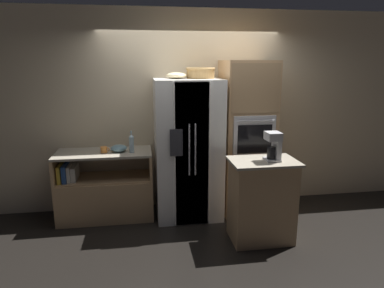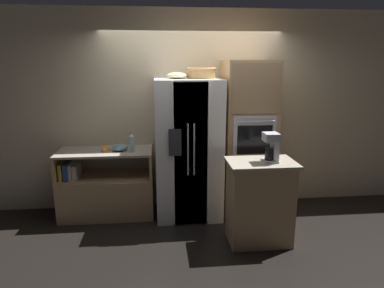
{
  "view_description": "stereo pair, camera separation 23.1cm",
  "coord_description": "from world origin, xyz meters",
  "px_view_note": "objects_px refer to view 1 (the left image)",
  "views": [
    {
      "loc": [
        -0.71,
        -4.4,
        2.1
      ],
      "look_at": [
        -0.04,
        -0.06,
        1.03
      ],
      "focal_mm": 32.0,
      "sensor_mm": 36.0,
      "label": 1
    },
    {
      "loc": [
        -0.48,
        -4.43,
        2.1
      ],
      "look_at": [
        -0.04,
        -0.06,
        1.03
      ],
      "focal_mm": 32.0,
      "sensor_mm": 36.0,
      "label": 2
    }
  ],
  "objects_px": {
    "refrigerator": "(188,149)",
    "mug": "(104,150)",
    "fruit_bowl": "(176,76)",
    "wall_oven": "(246,138)",
    "bottle_tall": "(132,143)",
    "mixing_bowl": "(119,148)",
    "coffee_maker": "(274,145)",
    "wicker_basket": "(201,73)"
  },
  "relations": [
    {
      "from": "wall_oven",
      "to": "wicker_basket",
      "type": "distance_m",
      "value": 1.1
    },
    {
      "from": "refrigerator",
      "to": "bottle_tall",
      "type": "xyz_separation_m",
      "value": [
        -0.75,
        -0.01,
        0.11
      ]
    },
    {
      "from": "refrigerator",
      "to": "coffee_maker",
      "type": "distance_m",
      "value": 1.24
    },
    {
      "from": "refrigerator",
      "to": "fruit_bowl",
      "type": "height_order",
      "value": "fruit_bowl"
    },
    {
      "from": "wicker_basket",
      "to": "fruit_bowl",
      "type": "xyz_separation_m",
      "value": [
        -0.32,
        -0.04,
        -0.04
      ]
    },
    {
      "from": "wall_oven",
      "to": "coffee_maker",
      "type": "xyz_separation_m",
      "value": [
        0.05,
        -0.89,
        0.11
      ]
    },
    {
      "from": "refrigerator",
      "to": "fruit_bowl",
      "type": "bearing_deg",
      "value": 166.51
    },
    {
      "from": "refrigerator",
      "to": "bottle_tall",
      "type": "bearing_deg",
      "value": -179.56
    },
    {
      "from": "fruit_bowl",
      "to": "coffee_maker",
      "type": "xyz_separation_m",
      "value": [
        1.01,
        -0.89,
        -0.74
      ]
    },
    {
      "from": "fruit_bowl",
      "to": "coffee_maker",
      "type": "bearing_deg",
      "value": -41.38
    },
    {
      "from": "wicker_basket",
      "to": "wall_oven",
      "type": "bearing_deg",
      "value": -3.11
    },
    {
      "from": "refrigerator",
      "to": "wicker_basket",
      "type": "relative_size",
      "value": 4.85
    },
    {
      "from": "wicker_basket",
      "to": "mug",
      "type": "xyz_separation_m",
      "value": [
        -1.29,
        -0.03,
        -0.99
      ]
    },
    {
      "from": "bottle_tall",
      "to": "fruit_bowl",
      "type": "bearing_deg",
      "value": 3.78
    },
    {
      "from": "refrigerator",
      "to": "wicker_basket",
      "type": "distance_m",
      "value": 1.03
    },
    {
      "from": "refrigerator",
      "to": "wicker_basket",
      "type": "height_order",
      "value": "wicker_basket"
    },
    {
      "from": "bottle_tall",
      "to": "refrigerator",
      "type": "bearing_deg",
      "value": 0.44
    },
    {
      "from": "refrigerator",
      "to": "fruit_bowl",
      "type": "relative_size",
      "value": 6.95
    },
    {
      "from": "refrigerator",
      "to": "mixing_bowl",
      "type": "height_order",
      "value": "refrigerator"
    },
    {
      "from": "fruit_bowl",
      "to": "mug",
      "type": "xyz_separation_m",
      "value": [
        -0.97,
        0.0,
        -0.95
      ]
    },
    {
      "from": "wall_oven",
      "to": "wicker_basket",
      "type": "xyz_separation_m",
      "value": [
        -0.64,
        0.03,
        0.89
      ]
    },
    {
      "from": "refrigerator",
      "to": "mixing_bowl",
      "type": "distance_m",
      "value": 0.92
    },
    {
      "from": "mixing_bowl",
      "to": "bottle_tall",
      "type": "bearing_deg",
      "value": -22.79
    },
    {
      "from": "wicker_basket",
      "to": "bottle_tall",
      "type": "height_order",
      "value": "wicker_basket"
    },
    {
      "from": "refrigerator",
      "to": "bottle_tall",
      "type": "relative_size",
      "value": 6.46
    },
    {
      "from": "refrigerator",
      "to": "mug",
      "type": "distance_m",
      "value": 1.11
    },
    {
      "from": "bottle_tall",
      "to": "coffee_maker",
      "type": "xyz_separation_m",
      "value": [
        1.61,
        -0.85,
        0.12
      ]
    },
    {
      "from": "mixing_bowl",
      "to": "wicker_basket",
      "type": "bearing_deg",
      "value": 0.38
    },
    {
      "from": "wall_oven",
      "to": "fruit_bowl",
      "type": "xyz_separation_m",
      "value": [
        -0.96,
        -0.0,
        0.86
      ]
    },
    {
      "from": "wicker_basket",
      "to": "fruit_bowl",
      "type": "bearing_deg",
      "value": -173.09
    },
    {
      "from": "refrigerator",
      "to": "bottle_tall",
      "type": "distance_m",
      "value": 0.76
    },
    {
      "from": "fruit_bowl",
      "to": "mixing_bowl",
      "type": "bearing_deg",
      "value": 177.66
    },
    {
      "from": "wicker_basket",
      "to": "bottle_tall",
      "type": "relative_size",
      "value": 1.33
    },
    {
      "from": "wall_oven",
      "to": "wicker_basket",
      "type": "height_order",
      "value": "wall_oven"
    },
    {
      "from": "wall_oven",
      "to": "bottle_tall",
      "type": "bearing_deg",
      "value": -178.38
    },
    {
      "from": "fruit_bowl",
      "to": "mug",
      "type": "distance_m",
      "value": 1.35
    },
    {
      "from": "refrigerator",
      "to": "coffee_maker",
      "type": "height_order",
      "value": "refrigerator"
    },
    {
      "from": "bottle_tall",
      "to": "mug",
      "type": "height_order",
      "value": "bottle_tall"
    },
    {
      "from": "mug",
      "to": "fruit_bowl",
      "type": "bearing_deg",
      "value": -0.27
    },
    {
      "from": "fruit_bowl",
      "to": "mug",
      "type": "bearing_deg",
      "value": 179.73
    },
    {
      "from": "refrigerator",
      "to": "fruit_bowl",
      "type": "distance_m",
      "value": 0.99
    },
    {
      "from": "fruit_bowl",
      "to": "mixing_bowl",
      "type": "height_order",
      "value": "fruit_bowl"
    }
  ]
}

